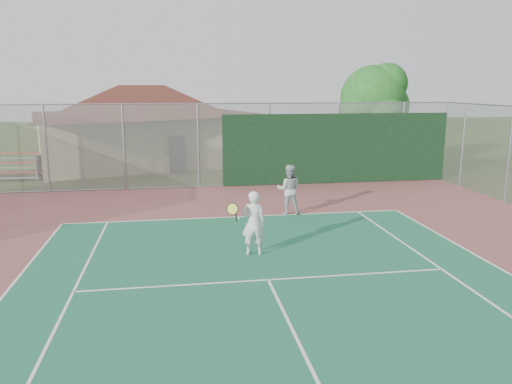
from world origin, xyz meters
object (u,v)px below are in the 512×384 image
bleachers (10,165)px  player_grey_back (289,190)px  clubhouse (143,117)px  tree (375,101)px  player_white_front (253,223)px

bleachers → player_grey_back: (11.28, -8.46, 0.21)m
clubhouse → bleachers: 7.25m
clubhouse → tree: (11.51, -4.10, 0.93)m
clubhouse → player_grey_back: size_ratio=8.06×
bleachers → player_white_front: bearing=-47.0°
bleachers → tree: (17.43, -0.40, 2.88)m
player_grey_back → clubhouse: bearing=-53.6°
bleachers → tree: size_ratio=0.60×
tree → player_white_front: 14.61m
tree → player_white_front: bearing=-123.6°
player_white_front → clubhouse: bearing=-70.4°
clubhouse → tree: bearing=-34.7°
tree → player_grey_back: bearing=-127.4°
player_white_front → player_grey_back: 4.30m
tree → player_grey_back: 10.48m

